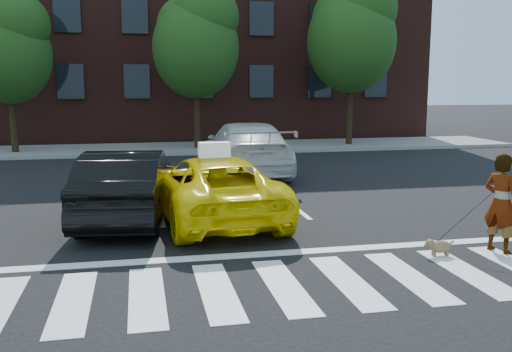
# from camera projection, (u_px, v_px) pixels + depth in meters

# --- Properties ---
(ground) EXTENTS (120.00, 120.00, 0.00)m
(ground) POSITION_uv_depth(u_px,v_px,m) (284.00, 286.00, 8.44)
(ground) COLOR black
(ground) RESTS_ON ground
(crosswalk) EXTENTS (13.00, 2.40, 0.01)m
(crosswalk) POSITION_uv_depth(u_px,v_px,m) (284.00, 286.00, 8.44)
(crosswalk) COLOR silver
(crosswalk) RESTS_ON ground
(stop_line) EXTENTS (12.00, 0.30, 0.01)m
(stop_line) POSITION_uv_depth(u_px,v_px,m) (261.00, 254.00, 9.99)
(stop_line) COLOR silver
(stop_line) RESTS_ON ground
(sidewalk_far) EXTENTS (30.00, 4.00, 0.15)m
(sidewalk_far) POSITION_uv_depth(u_px,v_px,m) (185.00, 148.00, 25.33)
(sidewalk_far) COLOR slate
(sidewalk_far) RESTS_ON ground
(building) EXTENTS (26.00, 10.00, 12.00)m
(building) POSITION_uv_depth(u_px,v_px,m) (172.00, 27.00, 31.61)
(building) COLOR #411E17
(building) RESTS_ON ground
(tree_left) EXTENTS (3.39, 3.38, 6.50)m
(tree_left) POSITION_uv_depth(u_px,v_px,m) (9.00, 45.00, 22.73)
(tree_left) COLOR black
(tree_left) RESTS_ON ground
(tree_mid) EXTENTS (3.69, 3.69, 7.10)m
(tree_mid) POSITION_uv_depth(u_px,v_px,m) (197.00, 37.00, 24.17)
(tree_mid) COLOR black
(tree_mid) RESTS_ON ground
(tree_right) EXTENTS (4.00, 4.00, 7.70)m
(tree_right) POSITION_uv_depth(u_px,v_px,m) (352.00, 30.00, 25.51)
(tree_right) COLOR black
(tree_right) RESTS_ON ground
(taxi) EXTENTS (2.77, 5.25, 1.41)m
(taxi) POSITION_uv_depth(u_px,v_px,m) (213.00, 188.00, 12.44)
(taxi) COLOR yellow
(taxi) RESTS_ON ground
(black_sedan) EXTENTS (2.20, 4.86, 1.55)m
(black_sedan) POSITION_uv_depth(u_px,v_px,m) (127.00, 185.00, 12.35)
(black_sedan) COLOR black
(black_sedan) RESTS_ON ground
(white_suv) EXTENTS (2.61, 5.97, 1.71)m
(white_suv) POSITION_uv_depth(u_px,v_px,m) (246.00, 148.00, 18.56)
(white_suv) COLOR silver
(white_suv) RESTS_ON ground
(woman) EXTENTS (0.65, 0.76, 1.76)m
(woman) POSITION_uv_depth(u_px,v_px,m) (501.00, 203.00, 10.01)
(woman) COLOR #999999
(woman) RESTS_ON ground
(dog) EXTENTS (0.55, 0.24, 0.31)m
(dog) POSITION_uv_depth(u_px,v_px,m) (438.00, 246.00, 9.86)
(dog) COLOR #9C764F
(dog) RESTS_ON ground
(taxi_sign) EXTENTS (0.67, 0.34, 0.32)m
(taxi_sign) POSITION_uv_depth(u_px,v_px,m) (214.00, 150.00, 12.10)
(taxi_sign) COLOR white
(taxi_sign) RESTS_ON taxi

